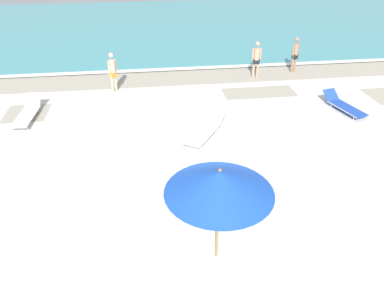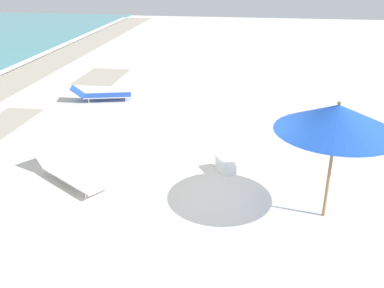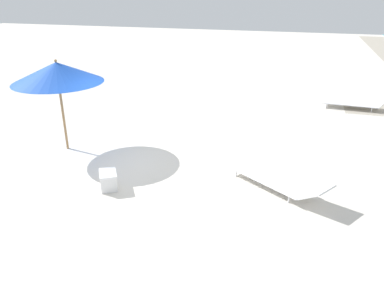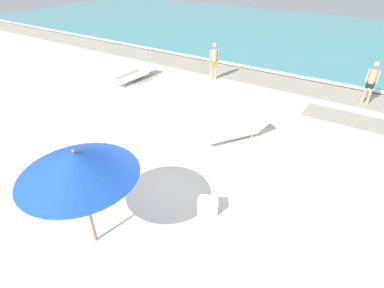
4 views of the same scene
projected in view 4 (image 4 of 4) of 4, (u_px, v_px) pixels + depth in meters
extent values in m
cube|color=silver|center=(170.00, 193.00, 7.95)|extent=(60.00, 60.00, 0.16)
cube|color=#AFA492|center=(284.00, 82.00, 14.49)|extent=(57.00, 2.20, 0.00)
cube|color=#AFA492|center=(138.00, 77.00, 15.17)|extent=(1.65, 1.65, 0.00)
cube|color=#AFA492|center=(348.00, 119.00, 11.32)|extent=(3.19, 1.29, 0.00)
cube|color=teal|center=(331.00, 37.00, 22.17)|extent=(60.00, 19.69, 0.06)
cube|color=white|center=(291.00, 75.00, 15.21)|extent=(56.00, 0.44, 0.01)
cylinder|color=#9E7547|center=(88.00, 205.00, 5.99)|extent=(0.06, 0.06, 2.06)
cone|color=blue|center=(77.00, 164.00, 5.44)|extent=(2.25, 2.25, 0.51)
cylinder|color=#163D95|center=(80.00, 175.00, 5.57)|extent=(2.18, 2.18, 0.01)
sphere|color=#9E7547|center=(74.00, 151.00, 5.29)|extent=(0.07, 0.07, 0.07)
cube|color=white|center=(230.00, 134.00, 10.01)|extent=(1.54, 1.88, 0.03)
cylinder|color=silver|center=(225.00, 130.00, 10.24)|extent=(1.07, 1.56, 0.03)
cylinder|color=silver|center=(234.00, 139.00, 9.78)|extent=(1.07, 1.56, 0.03)
cube|color=white|center=(259.00, 124.00, 10.31)|extent=(0.74, 0.71, 0.33)
cylinder|color=silver|center=(207.00, 137.00, 10.02)|extent=(0.03, 0.03, 0.16)
cylinder|color=silver|center=(213.00, 145.00, 9.62)|extent=(0.03, 0.03, 0.16)
cylinder|color=silver|center=(244.00, 129.00, 10.50)|extent=(0.03, 0.03, 0.16)
cylinder|color=silver|center=(252.00, 136.00, 10.11)|extent=(0.03, 0.03, 0.16)
cube|color=white|center=(131.00, 78.00, 14.52)|extent=(0.71, 1.90, 0.03)
cylinder|color=silver|center=(127.00, 77.00, 14.67)|extent=(0.14, 1.87, 0.03)
cylinder|color=silver|center=(135.00, 79.00, 14.37)|extent=(0.14, 1.87, 0.03)
cube|color=white|center=(146.00, 68.00, 15.17)|extent=(0.60, 0.41, 0.44)
cylinder|color=silver|center=(116.00, 83.00, 14.20)|extent=(0.03, 0.03, 0.16)
cylinder|color=silver|center=(124.00, 85.00, 13.95)|extent=(0.03, 0.03, 0.16)
cylinder|color=silver|center=(138.00, 75.00, 15.20)|extent=(0.03, 0.03, 0.16)
cylinder|color=silver|center=(145.00, 77.00, 14.95)|extent=(0.03, 0.03, 0.16)
cylinder|color=beige|center=(212.00, 70.00, 14.64)|extent=(0.11, 0.11, 0.90)
cylinder|color=beige|center=(216.00, 70.00, 14.68)|extent=(0.11, 0.11, 0.90)
cube|color=gold|center=(214.00, 63.00, 14.46)|extent=(0.34, 0.34, 0.24)
cylinder|color=beige|center=(214.00, 55.00, 14.27)|extent=(0.27, 0.27, 0.55)
cylinder|color=beige|center=(211.00, 56.00, 14.24)|extent=(0.08, 0.08, 0.55)
cylinder|color=beige|center=(218.00, 55.00, 14.31)|extent=(0.08, 0.08, 0.55)
sphere|color=beige|center=(215.00, 45.00, 14.01)|extent=(0.21, 0.21, 0.21)
cylinder|color=tan|center=(365.00, 93.00, 12.28)|extent=(0.11, 0.11, 0.90)
cylinder|color=tan|center=(370.00, 94.00, 12.19)|extent=(0.11, 0.11, 0.90)
cube|color=black|center=(370.00, 85.00, 12.03)|extent=(0.30, 0.18, 0.24)
cylinder|color=tan|center=(373.00, 76.00, 11.84)|extent=(0.27, 0.27, 0.55)
cylinder|color=tan|center=(368.00, 76.00, 11.93)|extent=(0.08, 0.08, 0.55)
cylinder|color=tan|center=(378.00, 77.00, 11.76)|extent=(0.08, 0.08, 0.55)
sphere|color=tan|center=(377.00, 64.00, 11.58)|extent=(0.21, 0.21, 0.21)
cube|color=white|center=(207.00, 206.00, 7.19)|extent=(0.59, 0.54, 0.32)
cube|color=white|center=(208.00, 200.00, 7.09)|extent=(0.61, 0.56, 0.05)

